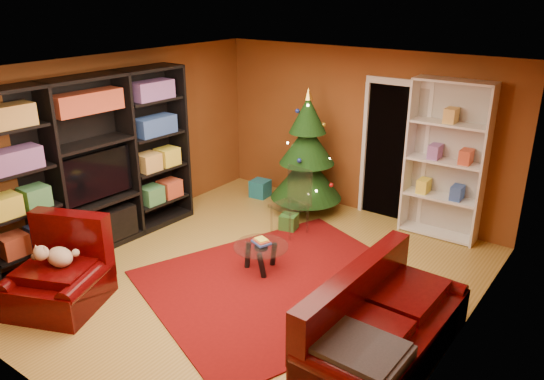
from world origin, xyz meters
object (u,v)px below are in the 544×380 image
Objects in this scene: gift_box_green at (289,222)px; white_bookshelf at (445,161)px; gift_box_red at (312,195)px; armchair at (56,274)px; coffee_table at (261,258)px; sofa at (388,318)px; media_unit at (93,166)px; acrylic_chair at (290,206)px; rug at (283,284)px; gift_box_teal at (260,188)px; dog at (60,257)px; christmas_tree at (307,153)px.

gift_box_green is 0.10× the size of white_bookshelf.
armchair is at bearing -98.13° from gift_box_red.
gift_box_red is 2.54m from coffee_table.
gift_box_green is at bearing 53.98° from sofa.
acrylic_chair is (1.94, 1.88, -0.74)m from media_unit.
sofa is (1.59, -0.51, 0.43)m from rug.
gift_box_teal reaches higher than gift_box_red.
rug is 1.52× the size of sofa.
gift_box_green is 3.09m from sofa.
dog is at bearing -99.26° from acrylic_chair.
gift_box_teal is 0.28× the size of armchair.
christmas_tree reaches higher than armchair.
rug is 2.63m from dog.
christmas_tree is at bearing 46.42° from sofa.
sofa is 2.14m from coffee_table.
gift_box_green is (1.86, 1.99, -1.07)m from media_unit.
gift_box_green is at bearing 49.39° from media_unit.
media_unit is 2.98× the size of armchair.
gift_box_green is 1.30m from coffee_table.
white_bookshelf is 2.30m from acrylic_chair.
media_unit is 3.69m from gift_box_red.
acrylic_chair is at bearing 46.47° from media_unit.
dog is (-1.80, -1.82, 0.60)m from rug.
armchair is 0.21m from dog.
gift_box_teal is at bearing 152.76° from acrylic_chair.
coffee_table is (1.39, 2.01, -0.22)m from armchair.
gift_box_green is 2.43m from white_bookshelf.
dog is at bearing 45.00° from armchair.
gift_box_green is 1.09× the size of gift_box_red.
media_unit is 1.32× the size of white_bookshelf.
white_bookshelf is 5.30m from armchair.
gift_box_red is 0.31× the size of coffee_table.
acrylic_chair is at bearing 48.26° from dog.
armchair reaches higher than gift_box_green.
media_unit reaches higher than armchair.
rug is 14.10× the size of gift_box_red.
gift_box_red is 4.14m from sofa.
christmas_tree reaches higher than gift_box_teal.
armchair is (0.21, -4.07, 0.26)m from gift_box_teal.
armchair is 3.31m from acrylic_chair.
acrylic_chair reaches higher than rug.
gift_box_green is (-0.85, 1.35, 0.11)m from rug.
christmas_tree is 4.02m from dog.
sofa is (2.62, -2.61, -0.55)m from christmas_tree.
gift_box_red reaches higher than rug.
gift_box_green is at bearing 50.18° from armchair.
coffee_table is (0.59, -1.98, -0.80)m from christmas_tree.
christmas_tree is at bearing 106.64° from coffee_table.
acrylic_chair is (1.03, 3.07, -0.16)m from dog.
white_bookshelf is at bearing 42.66° from media_unit.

